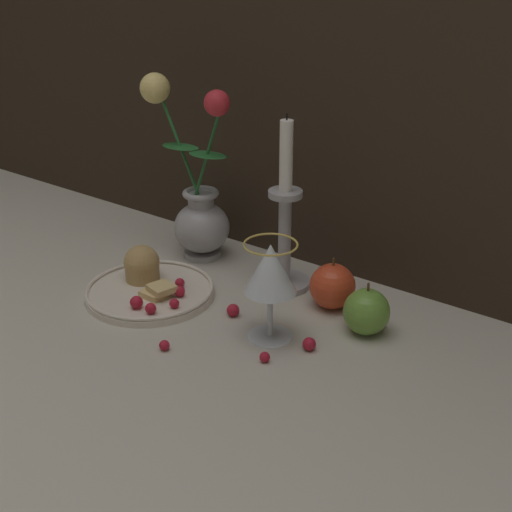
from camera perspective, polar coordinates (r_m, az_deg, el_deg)
The scene contains 11 objects.
ground_plane at distance 1.11m, azimuth -4.17°, elevation -3.93°, with size 2.40×2.40×0.00m, color #B7B2A3.
vase at distance 1.23m, azimuth -4.71°, elevation 4.29°, with size 0.19×0.10×0.31m.
plate_with_pastries at distance 1.15m, azimuth -8.63°, elevation -2.21°, with size 0.20×0.20×0.07m.
wine_glass at distance 0.97m, azimuth 1.16°, elevation -1.29°, with size 0.08×0.08×0.15m.
candlestick at distance 1.12m, azimuth 2.31°, elevation 1.95°, with size 0.09×0.09×0.28m.
apple_beside_vase at distance 1.03m, azimuth 8.83°, elevation -4.42°, with size 0.07×0.07×0.08m.
apple_near_glass at distance 1.09m, azimuth 6.13°, elevation -2.42°, with size 0.07×0.07×0.08m.
berry_near_plate at distance 1.07m, azimuth -1.88°, elevation -4.38°, with size 0.02×0.02×0.02m, color #AD192D.
berry_front_center at distance 0.97m, azimuth 0.70°, elevation -8.09°, with size 0.01×0.01×0.01m, color #AD192D.
berry_by_glass_stem at distance 0.99m, azimuth 4.28°, elevation -7.04°, with size 0.02×0.02×0.02m, color #AD192D.
berry_under_candlestick at distance 1.00m, azimuth -7.34°, elevation -7.10°, with size 0.01×0.01×0.01m, color #AD192D.
Camera 1 is at (0.64, -0.73, 0.53)m, focal length 50.00 mm.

